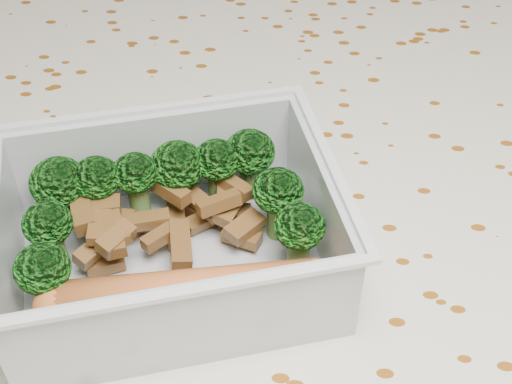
{
  "coord_description": "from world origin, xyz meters",
  "views": [
    {
      "loc": [
        0.01,
        -0.33,
        1.09
      ],
      "look_at": [
        -0.01,
        -0.0,
        0.78
      ],
      "focal_mm": 50.0,
      "sensor_mm": 36.0,
      "label": 1
    }
  ],
  "objects": [
    {
      "name": "sausage",
      "position": [
        -0.04,
        -0.09,
        0.78
      ],
      "size": [
        0.17,
        0.05,
        0.03
      ],
      "color": "#C86631",
      "rests_on": "lunch_container"
    },
    {
      "name": "broccoli_florets",
      "position": [
        -0.06,
        -0.02,
        0.79
      ],
      "size": [
        0.18,
        0.14,
        0.05
      ],
      "color": "#608C3F",
      "rests_on": "lunch_container"
    },
    {
      "name": "lunch_container",
      "position": [
        -0.06,
        -0.05,
        0.78
      ],
      "size": [
        0.23,
        0.2,
        0.07
      ],
      "color": "silver",
      "rests_on": "tablecloth"
    },
    {
      "name": "tablecloth",
      "position": [
        0.0,
        0.0,
        0.72
      ],
      "size": [
        1.46,
        0.96,
        0.19
      ],
      "color": "silver",
      "rests_on": "dining_table"
    },
    {
      "name": "dining_table",
      "position": [
        0.0,
        0.0,
        0.67
      ],
      "size": [
        1.4,
        0.9,
        0.75
      ],
      "color": "brown",
      "rests_on": "ground"
    },
    {
      "name": "meat_pile",
      "position": [
        -0.07,
        -0.03,
        0.78
      ],
      "size": [
        0.12,
        0.08,
        0.03
      ],
      "color": "brown",
      "rests_on": "lunch_container"
    }
  ]
}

